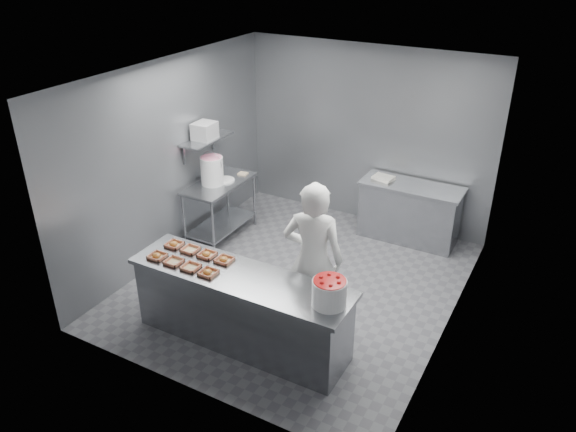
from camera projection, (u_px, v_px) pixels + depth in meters
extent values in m
plane|color=#4C4C51|center=(297.00, 283.00, 7.58)|extent=(4.50, 4.50, 0.00)
plane|color=white|center=(299.00, 75.00, 6.30)|extent=(4.50, 4.50, 0.00)
cube|color=slate|center=(366.00, 136.00, 8.69)|extent=(4.00, 0.04, 2.80)
cube|color=slate|center=(171.00, 160.00, 7.80)|extent=(0.04, 4.50, 2.80)
cube|color=slate|center=(461.00, 226.00, 6.08)|extent=(0.04, 4.50, 2.80)
cube|color=slate|center=(240.00, 277.00, 6.13)|extent=(2.60, 0.70, 0.05)
cube|color=slate|center=(241.00, 310.00, 6.33)|extent=(2.50, 0.64, 0.85)
cube|color=slate|center=(219.00, 184.00, 8.35)|extent=(0.60, 1.20, 0.04)
cube|color=slate|center=(221.00, 224.00, 8.66)|extent=(0.56, 1.15, 0.03)
cylinder|color=slate|center=(184.00, 221.00, 8.23)|extent=(0.04, 0.04, 0.88)
cylinder|color=slate|center=(213.00, 229.00, 8.01)|extent=(0.04, 0.04, 0.88)
cylinder|color=slate|center=(227.00, 193.00, 9.10)|extent=(0.04, 0.04, 0.88)
cylinder|color=slate|center=(255.00, 200.00, 8.88)|extent=(0.04, 0.04, 0.88)
cube|color=slate|center=(412.00, 187.00, 8.27)|extent=(1.50, 0.60, 0.05)
cube|color=slate|center=(409.00, 214.00, 8.48)|extent=(1.44, 0.55, 0.85)
cube|color=slate|center=(207.00, 139.00, 8.12)|extent=(0.35, 0.90, 0.03)
cube|color=tan|center=(157.00, 256.00, 6.43)|extent=(0.18, 0.18, 0.04)
cube|color=white|center=(161.00, 257.00, 6.43)|extent=(0.10, 0.06, 0.00)
ellipsoid|color=#B4772D|center=(157.00, 255.00, 6.43)|extent=(0.10, 0.10, 0.05)
cube|color=tan|center=(174.00, 262.00, 6.33)|extent=(0.18, 0.18, 0.04)
cube|color=white|center=(178.00, 263.00, 6.32)|extent=(0.10, 0.06, 0.00)
cube|color=tan|center=(191.00, 267.00, 6.22)|extent=(0.18, 0.18, 0.04)
cube|color=white|center=(195.00, 268.00, 6.22)|extent=(0.10, 0.06, 0.00)
cube|color=tan|center=(208.00, 273.00, 6.12)|extent=(0.18, 0.18, 0.04)
cube|color=white|center=(213.00, 274.00, 6.12)|extent=(0.10, 0.06, 0.00)
ellipsoid|color=#B4772D|center=(208.00, 272.00, 6.12)|extent=(0.10, 0.10, 0.05)
cube|color=tan|center=(174.00, 245.00, 6.67)|extent=(0.18, 0.18, 0.04)
cube|color=white|center=(178.00, 246.00, 6.66)|extent=(0.10, 0.06, 0.00)
ellipsoid|color=#B4772D|center=(174.00, 244.00, 6.67)|extent=(0.10, 0.10, 0.05)
cube|color=tan|center=(190.00, 250.00, 6.56)|extent=(0.18, 0.18, 0.04)
cube|color=white|center=(194.00, 251.00, 6.56)|extent=(0.10, 0.06, 0.00)
cube|color=tan|center=(207.00, 255.00, 6.46)|extent=(0.18, 0.18, 0.04)
cube|color=white|center=(211.00, 256.00, 6.46)|extent=(0.10, 0.06, 0.00)
ellipsoid|color=#B4772D|center=(206.00, 254.00, 6.46)|extent=(0.10, 0.10, 0.05)
cube|color=tan|center=(224.00, 260.00, 6.36)|extent=(0.18, 0.18, 0.04)
cube|color=white|center=(228.00, 261.00, 6.35)|extent=(0.10, 0.06, 0.00)
ellipsoid|color=#B4772D|center=(223.00, 259.00, 6.36)|extent=(0.10, 0.10, 0.05)
imported|color=white|center=(313.00, 260.00, 6.31)|extent=(0.78, 0.61, 1.90)
cylinder|color=white|center=(329.00, 293.00, 5.58)|extent=(0.35, 0.35, 0.28)
cylinder|color=red|center=(330.00, 282.00, 5.52)|extent=(0.33, 0.33, 0.04)
cylinder|color=white|center=(212.00, 171.00, 8.21)|extent=(0.33, 0.33, 0.42)
cylinder|color=#DB6D8F|center=(211.00, 158.00, 8.11)|extent=(0.31, 0.31, 0.02)
torus|color=slate|center=(211.00, 163.00, 8.15)|extent=(0.35, 0.01, 0.35)
cylinder|color=white|center=(225.00, 180.00, 8.39)|extent=(0.30, 0.30, 0.02)
cube|color=#CCB28C|center=(243.00, 174.00, 8.62)|extent=(0.15, 0.13, 0.02)
cube|color=gray|center=(205.00, 131.00, 8.03)|extent=(0.29, 0.33, 0.24)
cube|color=silver|center=(383.00, 178.00, 8.44)|extent=(0.34, 0.28, 0.05)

